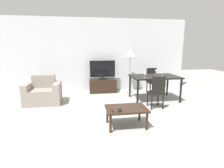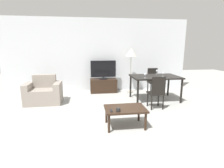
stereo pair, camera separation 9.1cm
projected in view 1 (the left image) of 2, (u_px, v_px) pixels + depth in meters
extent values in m
plane|color=#9E9E99|center=(114.00, 141.00, 3.16)|extent=(18.00, 18.00, 0.00)
cube|color=silver|center=(97.00, 56.00, 6.55)|extent=(6.92, 0.06, 2.70)
cube|color=gray|center=(43.00, 96.00, 5.19)|extent=(0.67, 0.69, 0.45)
cube|color=gray|center=(44.00, 81.00, 5.34)|extent=(0.67, 0.20, 0.39)
cube|color=gray|center=(28.00, 94.00, 5.11)|extent=(0.18, 0.69, 0.63)
cube|color=gray|center=(58.00, 93.00, 5.24)|extent=(0.18, 0.69, 0.63)
cube|color=black|center=(103.00, 86.00, 6.52)|extent=(0.97, 0.45, 0.50)
cylinder|color=black|center=(103.00, 79.00, 6.47)|extent=(0.32, 0.32, 0.03)
cylinder|color=black|center=(103.00, 78.00, 6.46)|extent=(0.04, 0.04, 0.05)
cube|color=black|center=(102.00, 69.00, 6.39)|extent=(0.92, 0.04, 0.60)
cube|color=black|center=(103.00, 69.00, 6.37)|extent=(0.89, 0.01, 0.57)
cube|color=black|center=(126.00, 109.00, 3.68)|extent=(0.86, 0.59, 0.04)
cylinder|color=black|center=(111.00, 124.00, 3.44)|extent=(0.05, 0.05, 0.37)
cylinder|color=black|center=(147.00, 121.00, 3.55)|extent=(0.05, 0.05, 0.37)
cylinder|color=black|center=(107.00, 115.00, 3.90)|extent=(0.05, 0.05, 0.37)
cylinder|color=black|center=(140.00, 113.00, 4.02)|extent=(0.05, 0.05, 0.37)
cube|color=black|center=(155.00, 77.00, 5.49)|extent=(1.47, 0.98, 0.04)
cylinder|color=black|center=(138.00, 93.00, 5.05)|extent=(0.06, 0.06, 0.73)
cylinder|color=black|center=(181.00, 91.00, 5.26)|extent=(0.06, 0.06, 0.73)
cylinder|color=black|center=(130.00, 86.00, 5.89)|extent=(0.06, 0.06, 0.73)
cylinder|color=black|center=(167.00, 85.00, 6.10)|extent=(0.06, 0.06, 0.73)
cube|color=black|center=(155.00, 93.00, 4.83)|extent=(0.40, 0.40, 0.04)
cylinder|color=black|center=(147.00, 99.00, 5.00)|extent=(0.04, 0.04, 0.40)
cylinder|color=black|center=(158.00, 99.00, 5.05)|extent=(0.04, 0.04, 0.40)
cylinder|color=black|center=(152.00, 103.00, 4.69)|extent=(0.04, 0.04, 0.40)
cylinder|color=black|center=(163.00, 102.00, 4.74)|extent=(0.04, 0.04, 0.40)
cube|color=black|center=(159.00, 85.00, 4.60)|extent=(0.37, 0.04, 0.47)
cube|color=black|center=(153.00, 82.00, 6.30)|extent=(0.40, 0.40, 0.04)
cylinder|color=black|center=(150.00, 89.00, 6.16)|extent=(0.04, 0.04, 0.40)
cylinder|color=black|center=(159.00, 89.00, 6.21)|extent=(0.04, 0.04, 0.40)
cylinder|color=black|center=(147.00, 87.00, 6.48)|extent=(0.04, 0.04, 0.40)
cylinder|color=black|center=(155.00, 87.00, 6.53)|extent=(0.04, 0.04, 0.40)
cube|color=black|center=(151.00, 74.00, 6.42)|extent=(0.37, 0.04, 0.47)
cylinder|color=gray|center=(129.00, 92.00, 6.59)|extent=(0.24, 0.24, 0.02)
cylinder|color=gray|center=(130.00, 74.00, 6.45)|extent=(0.02, 0.02, 1.31)
cone|color=beige|center=(130.00, 52.00, 6.28)|extent=(0.38, 0.38, 0.28)
cube|color=black|center=(113.00, 111.00, 3.49)|extent=(0.04, 0.15, 0.02)
cylinder|color=black|center=(120.00, 110.00, 3.46)|extent=(0.08, 0.08, 0.08)
cylinder|color=silver|center=(145.00, 78.00, 5.14)|extent=(0.06, 0.06, 0.01)
cylinder|color=silver|center=(145.00, 76.00, 5.14)|extent=(0.01, 0.01, 0.07)
sphere|color=silver|center=(145.00, 74.00, 5.12)|extent=(0.07, 0.07, 0.07)
cylinder|color=silver|center=(156.00, 74.00, 5.89)|extent=(0.06, 0.06, 0.01)
cylinder|color=silver|center=(156.00, 73.00, 5.89)|extent=(0.01, 0.01, 0.07)
sphere|color=silver|center=(156.00, 71.00, 5.87)|extent=(0.07, 0.07, 0.07)
cylinder|color=silver|center=(162.00, 76.00, 5.40)|extent=(0.06, 0.06, 0.01)
cylinder|color=silver|center=(162.00, 75.00, 5.39)|extent=(0.01, 0.01, 0.07)
sphere|color=silver|center=(162.00, 73.00, 5.37)|extent=(0.07, 0.07, 0.07)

